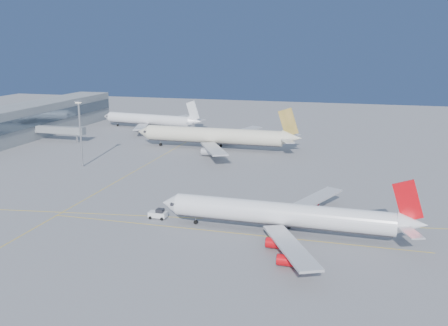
# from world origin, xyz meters

# --- Properties ---
(ground) EXTENTS (500.00, 500.00, 0.00)m
(ground) POSITION_xyz_m (0.00, 0.00, 0.00)
(ground) COLOR slate
(ground) RESTS_ON ground
(terminal) EXTENTS (18.40, 110.00, 15.00)m
(terminal) POSITION_xyz_m (-114.93, 85.00, 7.51)
(terminal) COLOR gray
(terminal) RESTS_ON ground
(jet_bridge) EXTENTS (23.60, 3.60, 6.90)m
(jet_bridge) POSITION_xyz_m (-93.11, 72.00, 5.17)
(jet_bridge) COLOR gray
(jet_bridge) RESTS_ON ground
(taxiway_lines) EXTENTS (118.86, 140.00, 0.02)m
(taxiway_lines) POSITION_xyz_m (-14.71, 6.34, 0.01)
(taxiway_lines) COLOR yellow
(taxiway_lines) RESTS_ON ground
(airliner_virgin) EXTENTS (61.00, 54.88, 15.07)m
(airliner_virgin) POSITION_xyz_m (18.19, -11.21, 4.54)
(airliner_virgin) COLOR white
(airliner_virgin) RESTS_ON ground
(airliner_etihad) EXTENTS (69.76, 64.65, 18.26)m
(airliner_etihad) POSITION_xyz_m (-22.74, 74.41, 5.56)
(airliner_etihad) COLOR beige
(airliner_etihad) RESTS_ON ground
(airliner_third) EXTENTS (57.39, 52.49, 15.40)m
(airliner_third) POSITION_xyz_m (-68.81, 113.69, 4.66)
(airliner_third) COLOR white
(airliner_third) RESTS_ON ground
(pushback_tug) EXTENTS (4.50, 2.79, 2.52)m
(pushback_tug) POSITION_xyz_m (-14.18, -9.36, 1.17)
(pushback_tug) COLOR white
(pushback_tug) RESTS_ON ground
(light_mast) EXTENTS (2.02, 2.02, 23.32)m
(light_mast) POSITION_xyz_m (-60.67, 33.51, 13.76)
(light_mast) COLOR gray
(light_mast) RESTS_ON ground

